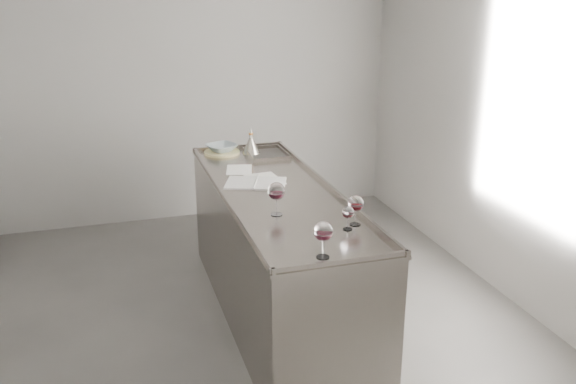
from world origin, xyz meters
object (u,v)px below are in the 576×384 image
object	(u,v)px
wine_glass_left	(276,192)
wine_glass_right	(356,204)
wine_glass_middle	(323,232)
ceramic_bowl	(222,148)
wine_funnel	(251,145)
wine_glass_small	(348,213)
counter	(277,255)
notebook	(256,183)

from	to	relation	value
wine_glass_left	wine_glass_right	world-z (taller)	wine_glass_left
wine_glass_middle	ceramic_bowl	distance (m)	2.15
wine_glass_left	wine_funnel	world-z (taller)	wine_funnel
wine_glass_small	ceramic_bowl	bearing A→B (deg)	101.39
wine_glass_right	wine_funnel	world-z (taller)	wine_funnel
wine_glass_left	ceramic_bowl	size ratio (longest dim) A/B	0.89
counter	wine_glass_right	xyz separation A→B (m)	(0.27, -0.71, 0.60)
ceramic_bowl	wine_funnel	xyz separation A→B (m)	(0.23, -0.06, 0.02)
notebook	ceramic_bowl	bearing A→B (deg)	115.52
counter	wine_glass_right	world-z (taller)	wine_glass_right
counter	wine_glass_left	size ratio (longest dim) A/B	11.61
wine_glass_small	wine_glass_right	bearing A→B (deg)	37.84
wine_glass_right	notebook	world-z (taller)	wine_glass_right
counter	wine_glass_left	world-z (taller)	wine_glass_left
wine_glass_middle	wine_funnel	world-z (taller)	wine_funnel
wine_glass_right	wine_glass_middle	bearing A→B (deg)	-132.19
counter	wine_glass_left	xyz separation A→B (m)	(-0.12, -0.41, 0.62)
wine_glass_middle	ceramic_bowl	world-z (taller)	wine_glass_middle
wine_glass_right	wine_funnel	xyz separation A→B (m)	(-0.21, 1.72, -0.06)
wine_glass_right	wine_glass_small	bearing A→B (deg)	-142.16
notebook	ceramic_bowl	world-z (taller)	ceramic_bowl
counter	wine_glass_left	distance (m)	0.75
wine_glass_left	wine_glass_right	size ratio (longest dim) A/B	1.14
wine_funnel	wine_glass_right	bearing A→B (deg)	-83.18
counter	notebook	xyz separation A→B (m)	(-0.10, 0.21, 0.47)
wine_glass_small	wine_funnel	distance (m)	1.78
wine_glass_middle	notebook	bearing A→B (deg)	91.41
wine_glass_left	wine_glass_small	bearing A→B (deg)	-46.87
wine_glass_small	wine_funnel	world-z (taller)	wine_funnel
wine_glass_left	wine_glass_small	xyz separation A→B (m)	(0.33, -0.35, -0.05)
wine_glass_middle	wine_glass_right	world-z (taller)	wine_glass_middle
counter	wine_glass_small	bearing A→B (deg)	-74.96
counter	ceramic_bowl	distance (m)	1.20
notebook	wine_funnel	size ratio (longest dim) A/B	2.28
counter	wine_funnel	size ratio (longest dim) A/B	11.29
ceramic_bowl	wine_funnel	size ratio (longest dim) A/B	1.10
wine_glass_small	wine_funnel	size ratio (longest dim) A/B	0.67
wine_glass_left	wine_glass_middle	xyz separation A→B (m)	(0.06, -0.67, -0.01)
wine_glass_right	notebook	distance (m)	1.00
wine_glass_left	counter	bearing A→B (deg)	73.42
counter	wine_glass_small	size ratio (longest dim) A/B	16.95
wine_funnel	notebook	bearing A→B (deg)	-101.70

